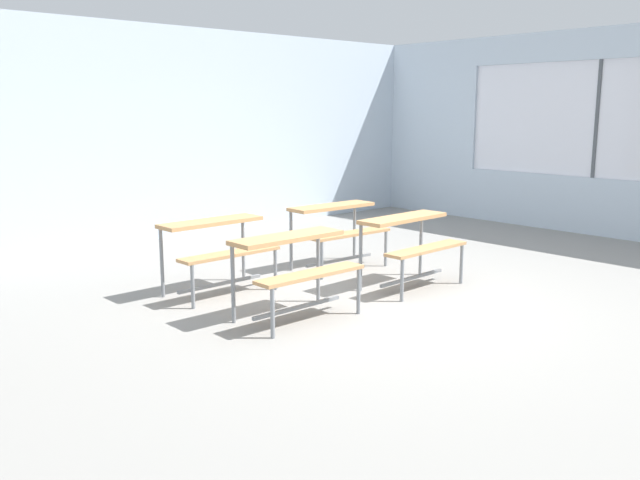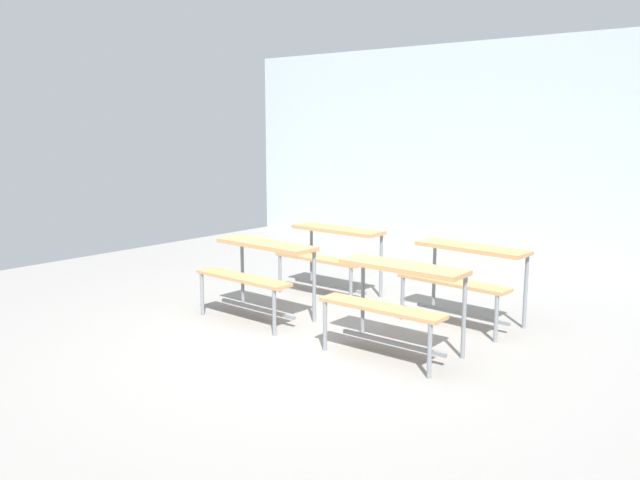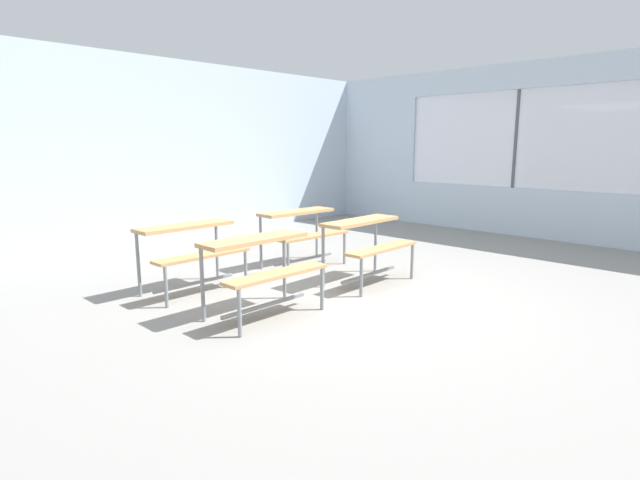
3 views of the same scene
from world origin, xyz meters
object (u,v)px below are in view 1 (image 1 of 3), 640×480
desk_bench_r1c0 (218,239)px  desk_bench_r1c1 (338,221)px  desk_bench_r0c1 (411,234)px  desk_bench_r0c0 (295,256)px

desk_bench_r1c0 → desk_bench_r1c1: 1.66m
desk_bench_r0c1 → desk_bench_r1c1: (0.02, 1.13, 0.00)m
desk_bench_r0c1 → desk_bench_r1c0: (-1.64, 1.14, 0.00)m
desk_bench_r1c1 → desk_bench_r1c0: bearing=-178.5°
desk_bench_r0c0 → desk_bench_r1c1: bearing=35.2°
desk_bench_r0c0 → desk_bench_r1c0: size_ratio=0.99×
desk_bench_r0c1 → desk_bench_r1c0: same height
desk_bench_r0c0 → desk_bench_r1c0: (-0.05, 1.16, 0.00)m
desk_bench_r0c1 → desk_bench_r1c1: size_ratio=1.00×
desk_bench_r0c0 → desk_bench_r1c1: (1.61, 1.15, 0.00)m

